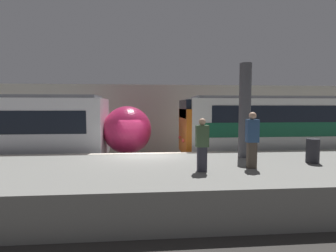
{
  "coord_description": "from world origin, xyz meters",
  "views": [
    {
      "loc": [
        -0.01,
        -11.12,
        3.11
      ],
      "look_at": [
        1.02,
        0.87,
        2.22
      ],
      "focal_mm": 28.0,
      "sensor_mm": 36.0,
      "label": 1
    }
  ],
  "objects": [
    {
      "name": "ground_plane",
      "position": [
        0.0,
        0.0,
        0.0
      ],
      "size": [
        120.0,
        120.0,
        0.0
      ],
      "primitive_type": "plane",
      "color": "#33302D"
    },
    {
      "name": "platform",
      "position": [
        0.0,
        -2.6,
        0.57
      ],
      "size": [
        40.0,
        5.2,
        1.14
      ],
      "color": "slate",
      "rests_on": "ground"
    },
    {
      "name": "station_rear_barrier",
      "position": [
        0.0,
        6.12,
        2.27
      ],
      "size": [
        50.0,
        0.15,
        4.53
      ],
      "color": "#B2AD9E",
      "rests_on": "ground"
    },
    {
      "name": "support_pillar_near",
      "position": [
        3.83,
        -1.25,
        2.95
      ],
      "size": [
        0.46,
        0.46,
        3.64
      ],
      "color": "#47474C",
      "rests_on": "platform"
    },
    {
      "name": "person_waiting",
      "position": [
        1.7,
        -3.35,
        1.99
      ],
      "size": [
        0.38,
        0.24,
        1.63
      ],
      "color": "#2D2D38",
      "rests_on": "platform"
    },
    {
      "name": "person_walking",
      "position": [
        3.38,
        -3.08,
        2.1
      ],
      "size": [
        0.38,
        0.24,
        1.81
      ],
      "color": "#473D33",
      "rests_on": "platform"
    },
    {
      "name": "trash_bin",
      "position": [
        5.83,
        -2.5,
        1.56
      ],
      "size": [
        0.44,
        0.44,
        0.85
      ],
      "color": "#232328",
      "rests_on": "platform"
    }
  ]
}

